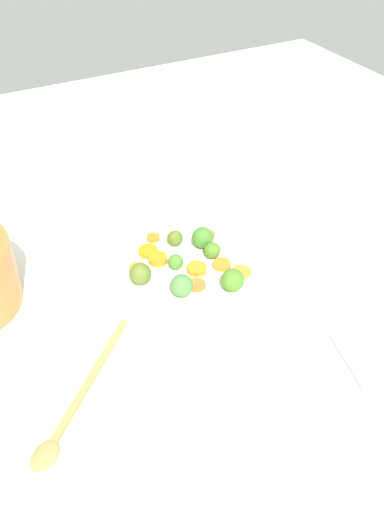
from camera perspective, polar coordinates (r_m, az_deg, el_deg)
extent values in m
cube|color=white|center=(1.11, -1.23, -4.89)|extent=(2.40, 2.40, 0.02)
cylinder|color=white|center=(1.11, 0.00, -1.84)|extent=(0.28, 0.28, 0.07)
cylinder|color=orange|center=(1.08, -3.50, -0.31)|extent=(0.05, 0.05, 0.01)
cylinder|color=orange|center=(1.06, 5.06, -1.63)|extent=(0.04, 0.04, 0.01)
cylinder|color=orange|center=(1.06, -5.62, -1.33)|extent=(0.04, 0.04, 0.01)
cylinder|color=orange|center=(1.03, 0.47, -2.99)|extent=(0.05, 0.05, 0.01)
cylinder|color=orange|center=(1.06, 0.49, -1.31)|extent=(0.04, 0.04, 0.01)
cylinder|color=orange|center=(1.11, -4.49, 0.48)|extent=(0.04, 0.04, 0.01)
cylinder|color=orange|center=(1.15, 1.73, 2.17)|extent=(0.04, 0.04, 0.01)
cylinder|color=orange|center=(1.07, 3.06, -0.88)|extent=(0.05, 0.05, 0.01)
cylinder|color=orange|center=(1.14, -4.03, 1.86)|extent=(0.03, 0.03, 0.01)
sphere|color=#4E8428|center=(1.01, 4.16, -2.47)|extent=(0.04, 0.04, 0.04)
sphere|color=#43812B|center=(1.11, 1.09, 1.88)|extent=(0.04, 0.04, 0.04)
sphere|color=#4C882D|center=(1.06, -1.85, -0.66)|extent=(0.03, 0.03, 0.03)
sphere|color=#586F24|center=(1.12, -1.76, 1.84)|extent=(0.03, 0.03, 0.03)
sphere|color=#597128|center=(1.03, -5.29, -1.82)|extent=(0.04, 0.04, 0.04)
sphere|color=#4F8127|center=(1.09, 2.08, 0.58)|extent=(0.03, 0.03, 0.03)
sphere|color=#4F8842|center=(1.00, -1.07, -3.05)|extent=(0.04, 0.04, 0.04)
cube|color=tan|center=(0.98, -10.21, -12.07)|extent=(0.21, 0.20, 0.01)
ellipsoid|color=tan|center=(0.91, -14.80, -19.10)|extent=(0.07, 0.07, 0.01)
cube|color=#9FA5C2|center=(1.06, 18.78, -9.34)|extent=(0.17, 0.15, 0.01)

